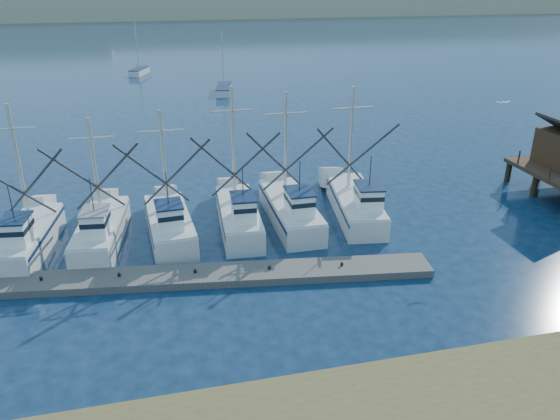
% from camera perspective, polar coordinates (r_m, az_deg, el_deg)
% --- Properties ---
extents(ground, '(500.00, 500.00, 0.00)m').
position_cam_1_polar(ground, '(26.77, 7.50, -11.31)').
color(ground, '#0B1F32').
rests_on(ground, ground).
extents(floating_dock, '(31.75, 6.42, 0.42)m').
position_cam_1_polar(floating_dock, '(30.28, -14.54, -6.98)').
color(floating_dock, '#595550').
rests_on(floating_dock, ground).
extents(dune_ridge, '(360.00, 60.00, 10.00)m').
position_cam_1_polar(dune_ridge, '(230.75, -12.07, 20.56)').
color(dune_ridge, tan).
rests_on(dune_ridge, ground).
extents(trawler_fleet, '(31.86, 8.85, 9.50)m').
position_cam_1_polar(trawler_fleet, '(34.50, -15.12, -1.68)').
color(trawler_fleet, silver).
rests_on(trawler_fleet, ground).
extents(sailboat_near, '(3.05, 6.65, 8.10)m').
position_cam_1_polar(sailboat_near, '(77.01, -5.86, 12.43)').
color(sailboat_near, silver).
rests_on(sailboat_near, ground).
extents(sailboat_far, '(3.40, 5.51, 8.10)m').
position_cam_1_polar(sailboat_far, '(94.06, -14.49, 13.86)').
color(sailboat_far, silver).
rests_on(sailboat_far, ground).
extents(flying_gull, '(0.98, 0.18, 0.18)m').
position_cam_1_polar(flying_gull, '(38.15, 22.29, 10.36)').
color(flying_gull, white).
rests_on(flying_gull, ground).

